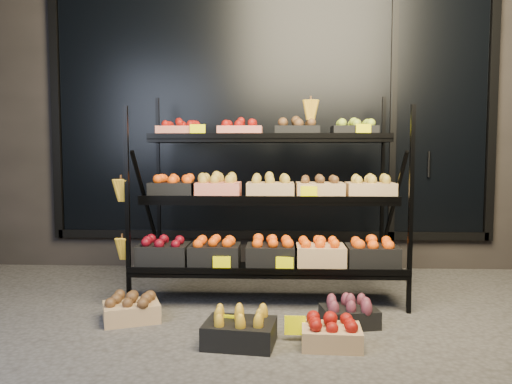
{
  "coord_description": "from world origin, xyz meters",
  "views": [
    {
      "loc": [
        0.07,
        -3.4,
        1.16
      ],
      "look_at": [
        -0.1,
        0.55,
        0.85
      ],
      "focal_mm": 35.0,
      "sensor_mm": 36.0,
      "label": 1
    }
  ],
  "objects_px": {
    "display_rack": "(267,199)",
    "floor_crate_left": "(131,308)",
    "floor_crate_midleft": "(240,329)",
    "floor_crate_midright": "(331,333)"
  },
  "relations": [
    {
      "from": "display_rack",
      "to": "floor_crate_midleft",
      "type": "bearing_deg",
      "value": -97.6
    },
    {
      "from": "floor_crate_midright",
      "to": "display_rack",
      "type": "bearing_deg",
      "value": 113.5
    },
    {
      "from": "display_rack",
      "to": "floor_crate_left",
      "type": "relative_size",
      "value": 4.91
    },
    {
      "from": "floor_crate_midleft",
      "to": "floor_crate_midright",
      "type": "distance_m",
      "value": 0.55
    },
    {
      "from": "floor_crate_left",
      "to": "floor_crate_midleft",
      "type": "distance_m",
      "value": 0.88
    },
    {
      "from": "display_rack",
      "to": "floor_crate_midleft",
      "type": "relative_size",
      "value": 4.8
    },
    {
      "from": "floor_crate_midleft",
      "to": "floor_crate_left",
      "type": "bearing_deg",
      "value": 160.45
    },
    {
      "from": "floor_crate_midleft",
      "to": "floor_crate_midright",
      "type": "height_order",
      "value": "floor_crate_midleft"
    },
    {
      "from": "display_rack",
      "to": "floor_crate_left",
      "type": "xyz_separation_m",
      "value": [
        -0.92,
        -0.67,
        -0.7
      ]
    },
    {
      "from": "floor_crate_midright",
      "to": "floor_crate_left",
      "type": "bearing_deg",
      "value": 165.84
    }
  ]
}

